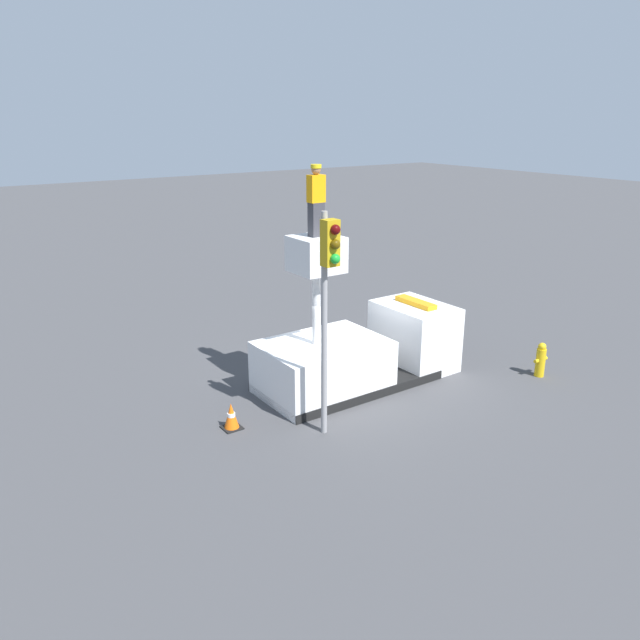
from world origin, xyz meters
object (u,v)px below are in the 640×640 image
Objects in this scene: traffic_light_pole at (328,282)px; traffic_cone_rear at (231,417)px; fire_hydrant at (541,360)px; bucket_truck at (358,352)px; worker at (316,201)px.

traffic_cone_rear is at bearing 137.91° from traffic_light_pole.
bucket_truck is at bearing 149.76° from fire_hydrant.
worker is 2.67× the size of traffic_cone_rear.
worker is (-1.40, 0.00, 4.27)m from bucket_truck.
traffic_light_pole reaches higher than traffic_cone_rear.
traffic_light_pole is (-2.45, -1.98, 2.81)m from bucket_truck.
bucket_truck reaches higher than traffic_cone_rear.
traffic_cone_rear is at bearing -171.16° from worker.
bucket_truck is 4.23m from traffic_cone_rear.
bucket_truck is 1.11× the size of traffic_light_pole.
worker reaches higher than traffic_cone_rear.
bucket_truck is 4.49m from worker.
traffic_cone_rear is at bearing -174.10° from bucket_truck.
bucket_truck is at bearing 5.90° from traffic_cone_rear.
fire_hydrant reaches higher than traffic_cone_rear.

